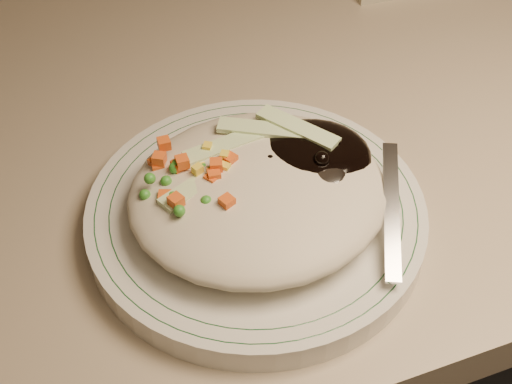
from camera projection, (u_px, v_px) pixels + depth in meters
name	position (u px, v px, depth m)	size (l,w,h in m)	color
desk	(251.00, 210.00, 0.84)	(1.40, 0.70, 0.74)	gray
plate	(256.00, 216.00, 0.54)	(0.26, 0.26, 0.02)	silver
plate_rim	(256.00, 207.00, 0.54)	(0.24, 0.24, 0.00)	#144723
meal	(262.00, 186.00, 0.52)	(0.21, 0.19, 0.05)	#BAB097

